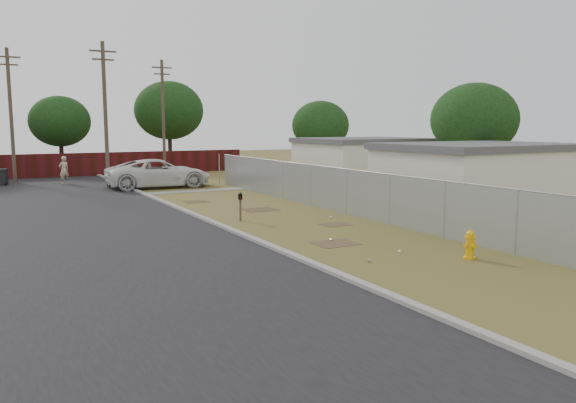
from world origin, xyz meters
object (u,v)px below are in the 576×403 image
fire_hydrant (470,245)px  trash_bin (1,177)px  mailbox (240,199)px  pickup_truck (159,173)px  pedestrian (64,170)px

fire_hydrant → trash_bin: bearing=111.1°
mailbox → pickup_truck: size_ratio=0.18×
pickup_truck → pedestrian: size_ratio=3.46×
fire_hydrant → pedestrian: (-7.67, 28.22, 0.52)m
pedestrian → trash_bin: size_ratio=1.73×
fire_hydrant → pickup_truck: size_ratio=0.14×
pickup_truck → mailbox: bearing=179.5°
pedestrian → trash_bin: (-3.70, 1.19, -0.38)m
fire_hydrant → mailbox: mailbox is taller
fire_hydrant → pedestrian: bearing=105.2°
mailbox → trash_bin: 21.68m
fire_hydrant → pickup_truck: bearing=96.6°
fire_hydrant → trash_bin: size_ratio=0.82×
mailbox → pedestrian: bearing=103.1°
pedestrian → trash_bin: pedestrian is taller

